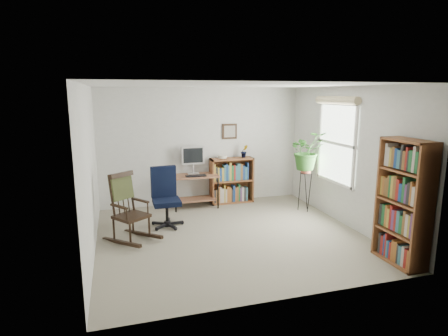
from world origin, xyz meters
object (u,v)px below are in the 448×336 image
object	(u,v)px
desk	(195,191)
tall_bookshelf	(404,203)
office_chair	(167,197)
low_bookshelf	(232,180)
rocking_chair	(131,207)

from	to	relation	value
desk	tall_bookshelf	distance (m)	3.95
office_chair	low_bookshelf	distance (m)	1.87
desk	office_chair	world-z (taller)	office_chair
tall_bookshelf	low_bookshelf	bearing A→B (deg)	111.48
tall_bookshelf	office_chair	bearing A→B (deg)	141.06
rocking_chair	low_bookshelf	world-z (taller)	rocking_chair
desk	low_bookshelf	bearing A→B (deg)	8.34
office_chair	tall_bookshelf	world-z (taller)	tall_bookshelf
office_chair	rocking_chair	distance (m)	0.78
office_chair	tall_bookshelf	size ratio (longest dim) A/B	0.62
office_chair	desk	bearing A→B (deg)	49.19
desk	tall_bookshelf	world-z (taller)	tall_bookshelf
low_bookshelf	tall_bookshelf	distance (m)	3.66
tall_bookshelf	desk	bearing A→B (deg)	123.36
desk	tall_bookshelf	xyz separation A→B (m)	(2.15, -3.27, 0.52)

